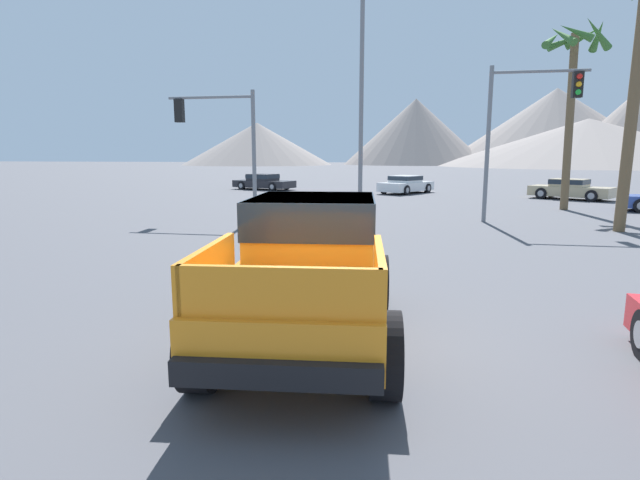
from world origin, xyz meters
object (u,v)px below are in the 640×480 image
at_px(parked_car_dark, 264,182).
at_px(traffic_light_main, 526,114).
at_px(traffic_light_crosswalk, 219,130).
at_px(palm_tree_short, 573,71).
at_px(orange_pickup_truck, 310,259).
at_px(street_lamp_post, 362,79).
at_px(parked_car_tan, 570,189).
at_px(parked_car_white, 406,184).

height_order(parked_car_dark, traffic_light_main, traffic_light_main).
bearing_deg(traffic_light_crosswalk, palm_tree_short, -157.76).
bearing_deg(orange_pickup_truck, traffic_light_main, 62.03).
xyz_separation_m(orange_pickup_truck, street_lamp_post, (-0.25, 9.57, 3.82)).
height_order(parked_car_tan, street_lamp_post, street_lamp_post).
xyz_separation_m(traffic_light_main, palm_tree_short, (2.99, 5.30, 2.27)).
bearing_deg(street_lamp_post, palm_tree_short, 45.48).
height_order(parked_car_white, parked_car_tan, parked_car_white).
relative_size(parked_car_tan, palm_tree_short, 0.55).
distance_m(traffic_light_crosswalk, street_lamp_post, 6.74).
relative_size(traffic_light_main, street_lamp_post, 0.70).
distance_m(traffic_light_main, palm_tree_short, 6.50).
bearing_deg(parked_car_tan, traffic_light_main, 9.10).
height_order(parked_car_dark, parked_car_tan, parked_car_tan).
bearing_deg(street_lamp_post, traffic_light_crosswalk, 154.15).
height_order(parked_car_white, parked_car_dark, parked_car_white).
height_order(orange_pickup_truck, parked_car_tan, orange_pickup_truck).
xyz_separation_m(traffic_light_main, street_lamp_post, (-5.74, -3.57, 0.90)).
bearing_deg(parked_car_dark, orange_pickup_truck, 37.66).
bearing_deg(parked_car_tan, parked_car_white, -74.01).
bearing_deg(palm_tree_short, orange_pickup_truck, -114.70).
relative_size(parked_car_tan, traffic_light_crosswalk, 0.91).
bearing_deg(traffic_light_main, parked_car_white, 107.41).
distance_m(orange_pickup_truck, parked_car_tan, 26.46).
xyz_separation_m(parked_car_dark, street_lamp_post, (9.12, -19.48, 4.34)).
bearing_deg(parked_car_dark, parked_car_white, 99.90).
relative_size(orange_pickup_truck, parked_car_white, 1.14).
xyz_separation_m(parked_car_white, parked_car_tan, (9.43, -2.94, -0.00)).
bearing_deg(orange_pickup_truck, traffic_light_crosswalk, 111.13).
distance_m(parked_car_dark, palm_tree_short, 21.53).
distance_m(street_lamp_post, palm_tree_short, 12.52).
distance_m(traffic_light_crosswalk, palm_tree_short, 16.08).
bearing_deg(parked_car_white, orange_pickup_truck, -60.04).
distance_m(parked_car_white, palm_tree_short, 12.82).
xyz_separation_m(parked_car_tan, traffic_light_main, (-5.01, -11.15, 3.42)).
relative_size(orange_pickup_truck, traffic_light_crosswalk, 1.03).
distance_m(orange_pickup_truck, palm_tree_short, 20.95).
height_order(traffic_light_main, street_lamp_post, street_lamp_post).
height_order(parked_car_tan, palm_tree_short, palm_tree_short).
relative_size(parked_car_dark, parked_car_tan, 1.07).
xyz_separation_m(orange_pickup_truck, traffic_light_crosswalk, (-6.19, 12.45, 2.43)).
relative_size(parked_car_white, street_lamp_post, 0.55).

